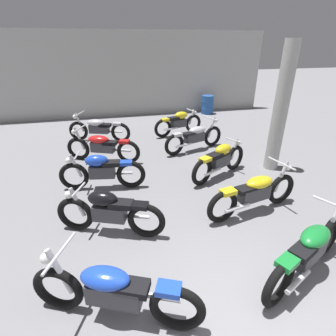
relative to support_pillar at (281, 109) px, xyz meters
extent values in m
cube|color=#B2B2AD|center=(-3.01, 6.80, 0.20)|extent=(12.80, 0.24, 3.60)
cylinder|color=#B2B2AD|center=(0.00, 0.00, 0.00)|extent=(0.36, 0.36, 3.20)
torus|color=black|center=(-5.08, -3.10, -1.27)|extent=(0.66, 0.38, 0.67)
torus|color=black|center=(-3.72, -3.72, -1.27)|extent=(0.66, 0.38, 0.67)
cylinder|color=silver|center=(-5.01, -3.13, -0.96)|extent=(0.28, 0.18, 0.66)
cube|color=#38383D|center=(-4.40, -3.41, -1.17)|extent=(0.70, 0.49, 0.28)
ellipsoid|color=blue|center=(-4.49, -3.37, -0.95)|extent=(0.68, 0.54, 0.22)
cube|color=black|center=(-4.20, -3.50, -1.03)|extent=(0.46, 0.38, 0.10)
cube|color=blue|center=(-3.81, -3.68, -0.97)|extent=(0.34, 0.30, 0.08)
cylinder|color=silver|center=(-4.95, -3.16, -0.65)|extent=(0.31, 0.63, 0.04)
sphere|color=white|center=(-5.14, -3.07, -0.77)|extent=(0.14, 0.14, 0.14)
cylinder|color=silver|center=(-3.89, -3.50, -1.29)|extent=(0.53, 0.29, 0.07)
torus|color=black|center=(-4.98, -1.49, -1.27)|extent=(0.66, 0.36, 0.67)
torus|color=black|center=(-3.78, -1.99, -1.27)|extent=(0.66, 0.36, 0.67)
cylinder|color=silver|center=(-4.90, -1.52, -1.01)|extent=(0.25, 0.16, 0.56)
cube|color=#38383D|center=(-4.38, -1.74, -1.17)|extent=(0.62, 0.44, 0.28)
ellipsoid|color=black|center=(-4.47, -1.70, -0.89)|extent=(0.59, 0.46, 0.26)
cube|color=black|center=(-4.17, -1.83, -0.97)|extent=(0.46, 0.38, 0.10)
cube|color=black|center=(-3.87, -1.95, -0.97)|extent=(0.34, 0.29, 0.08)
cylinder|color=silver|center=(-4.85, -1.54, -0.75)|extent=(0.22, 0.46, 0.04)
sphere|color=white|center=(-5.03, -1.47, -0.87)|extent=(0.14, 0.14, 0.14)
cylinder|color=silver|center=(-3.96, -1.78, -1.29)|extent=(0.53, 0.28, 0.07)
torus|color=black|center=(-5.10, 0.05, -1.27)|extent=(0.68, 0.22, 0.67)
torus|color=black|center=(-3.82, -0.17, -1.27)|extent=(0.68, 0.22, 0.67)
cylinder|color=silver|center=(-5.02, 0.04, -1.01)|extent=(0.25, 0.11, 0.56)
cube|color=#38383D|center=(-4.46, -0.06, -1.17)|extent=(0.60, 0.34, 0.28)
ellipsoid|color=blue|center=(-4.56, -0.04, -0.89)|extent=(0.56, 0.37, 0.26)
cube|color=black|center=(-4.25, -0.10, -0.97)|extent=(0.44, 0.31, 0.10)
cube|color=blue|center=(-3.92, -0.15, -0.97)|extent=(0.31, 0.25, 0.08)
cylinder|color=silver|center=(-4.96, 0.03, -0.75)|extent=(0.12, 0.48, 0.04)
sphere|color=white|center=(-5.16, 0.06, -0.87)|extent=(0.14, 0.14, 0.14)
cylinder|color=silver|center=(-4.05, 0.00, -1.29)|extent=(0.55, 0.16, 0.07)
torus|color=black|center=(-5.10, 1.85, -1.27)|extent=(0.66, 0.37, 0.67)
torus|color=black|center=(-3.72, 1.25, -1.27)|extent=(0.66, 0.37, 0.67)
cylinder|color=silver|center=(-5.02, 1.81, -0.96)|extent=(0.28, 0.17, 0.66)
cube|color=#38383D|center=(-4.41, 1.55, -1.17)|extent=(0.70, 0.48, 0.28)
ellipsoid|color=red|center=(-4.50, 1.59, -0.95)|extent=(0.68, 0.53, 0.22)
cube|color=black|center=(-4.21, 1.46, -1.03)|extent=(0.46, 0.38, 0.10)
cube|color=red|center=(-3.81, 1.29, -0.97)|extent=(0.34, 0.30, 0.08)
cylinder|color=silver|center=(-4.97, 1.79, -0.65)|extent=(0.30, 0.64, 0.04)
sphere|color=white|center=(-5.15, 1.87, -0.77)|extent=(0.14, 0.14, 0.14)
cylinder|color=silver|center=(-3.90, 1.47, -1.29)|extent=(0.53, 0.28, 0.07)
torus|color=black|center=(-5.19, 3.60, -1.27)|extent=(0.67, 0.34, 0.67)
torus|color=black|center=(-3.78, 3.07, -1.27)|extent=(0.67, 0.34, 0.67)
cylinder|color=silver|center=(-5.11, 3.57, -0.96)|extent=(0.28, 0.16, 0.66)
cube|color=#38383D|center=(-4.48, 3.33, -1.17)|extent=(0.70, 0.46, 0.28)
ellipsoid|color=#B7B7BC|center=(-4.58, 3.37, -0.95)|extent=(0.67, 0.51, 0.22)
cube|color=black|center=(-4.28, 3.26, -1.03)|extent=(0.46, 0.37, 0.10)
cube|color=#B7B7BC|center=(-3.88, 3.10, -0.97)|extent=(0.33, 0.29, 0.08)
cylinder|color=silver|center=(-5.05, 3.55, -0.65)|extent=(0.28, 0.65, 0.04)
sphere|color=white|center=(-5.24, 3.62, -0.77)|extent=(0.14, 0.14, 0.14)
cylinder|color=silver|center=(-3.97, 3.28, -1.29)|extent=(0.54, 0.26, 0.07)
torus|color=black|center=(-1.01, -3.07, -1.27)|extent=(0.65, 0.38, 0.67)
torus|color=black|center=(-2.37, -3.70, -1.27)|extent=(0.65, 0.38, 0.67)
cylinder|color=silver|center=(-1.08, -3.10, -0.96)|extent=(0.28, 0.18, 0.66)
cube|color=#38383D|center=(-1.69, -3.39, -1.17)|extent=(0.70, 0.49, 0.28)
ellipsoid|color=#197F33|center=(-1.60, -3.34, -0.95)|extent=(0.68, 0.54, 0.22)
cube|color=black|center=(-1.89, -3.48, -1.03)|extent=(0.46, 0.39, 0.10)
cube|color=#197F33|center=(-2.28, -3.66, -0.97)|extent=(0.34, 0.30, 0.08)
cylinder|color=silver|center=(-1.13, -3.13, -0.65)|extent=(0.32, 0.63, 0.04)
cylinder|color=silver|center=(-2.09, -3.71, -1.29)|extent=(0.53, 0.29, 0.07)
torus|color=black|center=(-0.86, -1.61, -1.27)|extent=(0.68, 0.24, 0.67)
torus|color=black|center=(-2.33, -1.92, -1.27)|extent=(0.68, 0.24, 0.67)
cylinder|color=silver|center=(-0.94, -1.63, -0.96)|extent=(0.28, 0.12, 0.66)
cube|color=#38383D|center=(-1.59, -1.76, -1.17)|extent=(0.70, 0.37, 0.28)
ellipsoid|color=yellow|center=(-1.50, -1.74, -0.95)|extent=(0.65, 0.44, 0.22)
cube|color=black|center=(-1.81, -1.81, -1.03)|extent=(0.44, 0.32, 0.10)
cube|color=yellow|center=(-2.23, -1.90, -0.97)|extent=(0.32, 0.25, 0.08)
cylinder|color=silver|center=(-1.00, -1.64, -0.65)|extent=(0.17, 0.67, 0.04)
sphere|color=white|center=(-0.80, -1.60, -0.77)|extent=(0.14, 0.14, 0.14)
cylinder|color=silver|center=(-2.06, -1.99, -1.29)|extent=(0.55, 0.18, 0.07)
torus|color=black|center=(-1.02, 0.15, -1.27)|extent=(0.65, 0.41, 0.67)
torus|color=black|center=(-2.18, -0.45, -1.27)|extent=(0.65, 0.41, 0.67)
cylinder|color=silver|center=(-1.09, 0.11, -1.01)|extent=(0.25, 0.17, 0.56)
cube|color=#38383D|center=(-1.60, -0.15, -1.17)|extent=(0.62, 0.48, 0.28)
ellipsoid|color=yellow|center=(-1.51, -0.10, -0.89)|extent=(0.59, 0.49, 0.26)
cube|color=black|center=(-1.80, -0.25, -0.97)|extent=(0.47, 0.40, 0.10)
cube|color=yellow|center=(-2.09, -0.40, -0.97)|extent=(0.34, 0.31, 0.08)
cylinder|color=silver|center=(-1.15, 0.08, -0.75)|extent=(0.25, 0.44, 0.04)
sphere|color=white|center=(-0.97, 0.18, -0.87)|extent=(0.14, 0.14, 0.14)
cylinder|color=silver|center=(-1.90, -0.45, -1.29)|extent=(0.52, 0.32, 0.07)
torus|color=black|center=(-0.90, 1.94, -1.27)|extent=(0.67, 0.31, 0.67)
torus|color=black|center=(-2.33, 1.48, -1.27)|extent=(0.67, 0.31, 0.67)
cylinder|color=silver|center=(-0.98, 1.92, -0.96)|extent=(0.28, 0.15, 0.66)
cube|color=#38383D|center=(-1.62, 1.71, -1.17)|extent=(0.70, 0.43, 0.28)
ellipsoid|color=#B7B7BC|center=(-1.52, 1.74, -0.95)|extent=(0.67, 0.49, 0.22)
cube|color=black|center=(-1.83, 1.64, -1.03)|extent=(0.45, 0.35, 0.10)
cube|color=#B7B7BC|center=(-2.23, 1.51, -0.97)|extent=(0.33, 0.28, 0.08)
cylinder|color=silver|center=(-1.04, 1.90, -0.65)|extent=(0.25, 0.66, 0.04)
sphere|color=white|center=(-0.85, 1.96, -0.77)|extent=(0.14, 0.14, 0.14)
cylinder|color=silver|center=(-2.05, 1.43, -1.29)|extent=(0.54, 0.24, 0.07)
torus|color=black|center=(-1.03, 3.53, -1.27)|extent=(0.68, 0.28, 0.67)
torus|color=black|center=(-2.28, 3.19, -1.27)|extent=(0.68, 0.28, 0.67)
cylinder|color=silver|center=(-1.11, 3.51, -1.01)|extent=(0.25, 0.13, 0.56)
cube|color=#38383D|center=(-1.66, 3.36, -1.17)|extent=(0.61, 0.38, 0.28)
ellipsoid|color=yellow|center=(-1.56, 3.39, -0.89)|extent=(0.58, 0.41, 0.26)
cube|color=black|center=(-1.87, 3.30, -0.97)|extent=(0.45, 0.34, 0.10)
cube|color=yellow|center=(-2.19, 3.21, -0.97)|extent=(0.32, 0.27, 0.08)
cylinder|color=silver|center=(-1.16, 3.49, -0.75)|extent=(0.16, 0.47, 0.04)
sphere|color=white|center=(-0.97, 3.55, -0.87)|extent=(0.14, 0.14, 0.14)
cylinder|color=silver|center=(-2.01, 3.13, -1.29)|extent=(0.55, 0.21, 0.07)
cylinder|color=#23519E|center=(0.57, 6.11, -1.18)|extent=(0.56, 0.56, 0.85)
torus|color=#23519E|center=(0.57, 6.11, -1.01)|extent=(0.59, 0.59, 0.03)
torus|color=#23519E|center=(0.57, 6.11, -1.35)|extent=(0.59, 0.59, 0.03)
camera|label=1|loc=(-4.32, -5.68, 1.52)|focal=28.25mm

